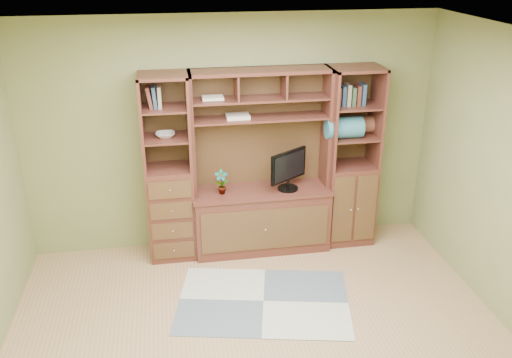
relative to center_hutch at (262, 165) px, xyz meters
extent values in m
cube|color=tan|center=(-0.28, -1.73, -1.02)|extent=(4.60, 4.10, 0.04)
cube|color=white|center=(-0.28, -1.73, 1.58)|extent=(4.60, 4.10, 0.04)
cube|color=olive|center=(-0.28, 0.27, 0.28)|extent=(4.50, 0.04, 2.60)
cube|color=#51251C|center=(0.00, 0.00, 0.00)|extent=(1.54, 0.53, 2.05)
cube|color=#51251C|center=(-1.00, 0.04, 0.00)|extent=(0.50, 0.45, 2.05)
cube|color=#51251C|center=(1.02, 0.04, 0.00)|extent=(0.55, 0.45, 2.05)
cube|color=gray|center=(-0.16, -1.04, -1.02)|extent=(1.85, 1.43, 0.01)
cube|color=black|center=(0.29, -0.03, 0.01)|extent=(0.55, 0.47, 0.62)
imported|color=brown|center=(-0.45, -0.03, -0.16)|extent=(0.15, 0.10, 0.28)
cube|color=beige|center=(-0.24, 0.09, 0.53)|extent=(0.25, 0.18, 0.04)
imported|color=beige|center=(-1.01, 0.04, 0.39)|extent=(0.20, 0.20, 0.05)
cube|color=teal|center=(0.90, -0.01, 0.38)|extent=(0.40, 0.23, 0.23)
cube|color=brown|center=(1.11, 0.12, 0.36)|extent=(0.34, 0.19, 0.19)
camera|label=1|loc=(-0.97, -5.36, 2.20)|focal=38.00mm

